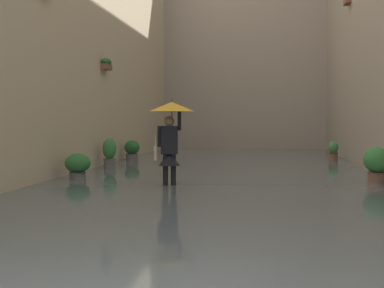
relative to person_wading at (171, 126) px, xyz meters
The scene contains 9 objects.
ground_plane 4.14m from the person_wading, 104.82° to the right, with size 61.00×61.00×0.00m, color #605B56.
flood_water 4.12m from the person_wading, 104.82° to the right, with size 9.07×30.40×0.14m, color #515B60.
building_facade_far 17.53m from the person_wading, 93.36° to the right, with size 11.87×1.80×12.61m, color #A89989.
person_wading is the anchor object (origin of this frame).
potted_plant_far_left 4.95m from the person_wading, 167.64° to the right, with size 0.62×0.62×1.00m.
potted_plant_near_right 7.86m from the person_wading, 69.55° to the right, with size 0.55×0.55×0.88m.
potted_plant_mid_right 5.36m from the person_wading, 58.54° to the right, with size 0.43×0.43×1.05m.
potted_plant_far_right 3.01m from the person_wading, 22.83° to the right, with size 0.65×0.65×0.78m.
potted_plant_mid_left 9.90m from the person_wading, 118.14° to the right, with size 0.36×0.36×0.84m.
Camera 1 is at (-1.19, 3.92, 1.64)m, focal length 51.62 mm.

